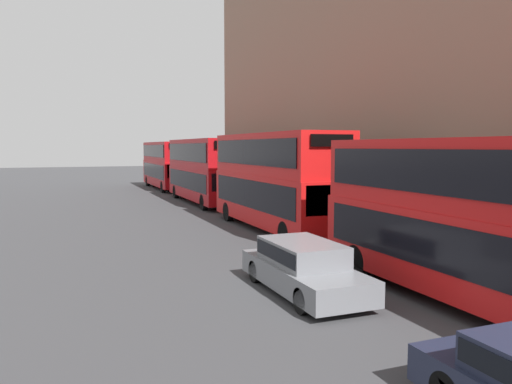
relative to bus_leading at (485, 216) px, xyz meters
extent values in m
cube|color=red|center=(0.00, 0.01, -0.93)|extent=(2.55, 10.47, 2.02)
cube|color=red|center=(0.00, 0.01, 0.97)|extent=(2.50, 10.26, 1.78)
cube|color=black|center=(0.00, 0.01, -0.69)|extent=(2.59, 9.63, 1.13)
cube|color=black|center=(0.00, 0.01, 1.05)|extent=(2.59, 9.63, 1.07)
cylinder|color=black|center=(-1.12, 3.64, -1.80)|extent=(0.30, 1.00, 1.00)
cylinder|color=black|center=(1.13, 3.64, -1.80)|extent=(0.30, 1.00, 1.00)
cube|color=red|center=(0.00, 12.40, -0.80)|extent=(2.55, 10.43, 2.29)
cube|color=red|center=(0.00, 12.40, 1.30)|extent=(2.50, 10.22, 1.91)
cube|color=black|center=(0.00, 12.40, -0.52)|extent=(2.59, 9.60, 1.28)
cube|color=black|center=(0.00, 12.40, 1.40)|extent=(2.59, 9.60, 1.15)
cube|color=black|center=(0.00, 7.21, -0.34)|extent=(2.17, 0.06, 1.15)
cube|color=black|center=(0.00, 7.21, 1.88)|extent=(1.78, 0.06, 0.46)
cylinder|color=black|center=(-1.12, 8.78, -1.80)|extent=(0.30, 1.00, 1.00)
cylinder|color=black|center=(1.13, 8.78, -1.80)|extent=(0.30, 1.00, 1.00)
cylinder|color=black|center=(-1.12, 16.01, -1.80)|extent=(0.30, 1.00, 1.00)
cylinder|color=black|center=(1.13, 16.01, -1.80)|extent=(0.30, 1.00, 1.00)
cube|color=#A80F14|center=(0.00, 24.73, -0.89)|extent=(2.55, 11.06, 2.12)
cube|color=#A80F14|center=(0.00, 24.73, 1.17)|extent=(2.50, 10.83, 1.99)
cube|color=black|center=(0.00, 24.73, -0.63)|extent=(2.59, 10.17, 1.19)
cube|color=black|center=(0.00, 24.73, 1.27)|extent=(2.59, 10.17, 1.19)
cube|color=black|center=(0.00, 19.23, -0.46)|extent=(2.17, 0.06, 1.06)
cube|color=black|center=(0.00, 19.23, 1.77)|extent=(1.78, 0.06, 0.48)
cylinder|color=black|center=(-1.12, 20.80, -1.80)|extent=(0.30, 1.00, 1.00)
cylinder|color=black|center=(1.13, 20.80, -1.80)|extent=(0.30, 1.00, 1.00)
cylinder|color=black|center=(-1.12, 28.66, -1.80)|extent=(0.30, 1.00, 1.00)
cylinder|color=black|center=(1.13, 28.66, -1.80)|extent=(0.30, 1.00, 1.00)
cube|color=#A80F14|center=(0.00, 37.59, -0.83)|extent=(2.55, 11.09, 2.23)
cube|color=#A80F14|center=(0.00, 37.59, 1.18)|extent=(2.50, 10.87, 1.79)
cube|color=black|center=(0.00, 37.59, -0.56)|extent=(2.59, 10.20, 1.25)
cube|color=black|center=(0.00, 37.59, 1.27)|extent=(2.59, 10.20, 1.07)
cube|color=black|center=(0.00, 32.07, -0.38)|extent=(2.17, 0.06, 1.12)
cube|color=black|center=(0.00, 32.07, 1.72)|extent=(1.78, 0.06, 0.43)
cylinder|color=black|center=(-1.12, 33.64, -1.80)|extent=(0.30, 1.00, 1.00)
cylinder|color=black|center=(1.13, 33.64, -1.80)|extent=(0.30, 1.00, 1.00)
cylinder|color=black|center=(-1.12, 41.53, -1.80)|extent=(0.30, 1.00, 1.00)
cylinder|color=black|center=(1.13, 41.53, -1.80)|extent=(0.30, 1.00, 1.00)
cube|color=slate|center=(-3.40, 2.79, -1.80)|extent=(1.82, 4.69, 0.62)
cube|color=slate|center=(-3.40, 2.91, -1.20)|extent=(1.60, 2.58, 0.59)
cube|color=black|center=(-3.40, 2.91, -1.17)|extent=(1.64, 2.45, 0.38)
cylinder|color=black|center=(-4.20, 1.29, -1.98)|extent=(0.22, 0.64, 0.64)
cylinder|color=black|center=(-2.60, 1.29, -1.98)|extent=(0.22, 0.64, 0.64)
cylinder|color=black|center=(-4.20, 4.29, -1.98)|extent=(0.22, 0.64, 0.64)
cylinder|color=black|center=(-2.60, 4.29, -1.98)|extent=(0.22, 0.64, 0.64)
cylinder|color=brown|center=(2.32, 7.17, -1.62)|extent=(0.36, 0.36, 1.35)
sphere|color=tan|center=(2.32, 7.17, -0.83)|extent=(0.22, 0.22, 0.22)
camera|label=1|loc=(-9.46, -8.96, 1.65)|focal=35.00mm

